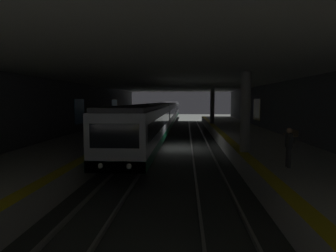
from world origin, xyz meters
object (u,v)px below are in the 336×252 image
Objects in this scene: bench_left_mid at (291,134)px; metro_train at (163,114)px; bench_right_mid at (107,121)px; bench_right_far at (112,119)px; person_walking_mid at (289,146)px; pillar_far at (212,106)px; person_waiting_near at (129,116)px; pillar_near at (245,112)px; person_standing_far at (106,123)px.

metro_train is at bearing 28.95° from bench_left_mid.
bench_right_mid is 1.00× the size of bench_right_far.
person_walking_mid is at bearing 159.65° from bench_left_mid.
metro_train is 22.18m from bench_left_mid.
pillar_far reaches higher than person_waiting_near.
pillar_near is at bearing 180.00° from pillar_far.
person_waiting_near is 1.08× the size of person_standing_far.
bench_left_mid is 21.30m from person_waiting_near.
person_waiting_near is 26.30m from person_walking_mid.
person_standing_far is at bearing 47.70° from pillar_near.
metro_train is 32.83× the size of bench_right_far.
bench_left_mid is at bearing -151.05° from metro_train.
bench_right_mid is at bearing 36.44° from pillar_near.
bench_right_mid is 1.01× the size of person_waiting_near.
pillar_far is 13.03m from bench_right_far.
bench_left_mid is 15.95m from person_standing_far.
person_standing_far is (-13.96, 4.26, -0.14)m from metro_train.
metro_train is 7.44m from bench_right_far.
metro_train is 32.83× the size of bench_left_mid.
person_walking_mid is (-23.74, -14.03, 0.43)m from bench_right_far.
bench_right_mid is 0.97× the size of person_walking_mid.
bench_left_mid is (-19.40, -10.73, -0.45)m from metro_train.
metro_train is at bearing -44.82° from person_waiting_near.
bench_right_mid is at bearing 33.41° from person_walking_mid.
metro_train is 5.73m from person_waiting_near.
metro_train is at bearing -44.93° from bench_right_mid.
metro_train is 31.95× the size of person_walking_mid.
person_waiting_near is at bearing 135.18° from metro_train.
metro_train is at bearing 15.39° from pillar_near.
metro_train is 28.66m from person_walking_mid.
person_standing_far is (9.84, 10.81, -1.44)m from pillar_near.
pillar_near is 23.79m from bench_right_far.
person_walking_mid is (-3.81, -1.14, -1.32)m from pillar_near.
person_walking_mid is (-24.59, -1.14, -1.32)m from pillar_far.
pillar_far is 24.65m from person_walking_mid.
pillar_far is 2.68× the size of bench_left_mid.
bench_right_mid is (-6.35, 6.33, -0.45)m from metro_train.
pillar_far is 13.42m from bench_right_mid.
pillar_near is at bearing 136.42° from bench_left_mid.
person_walking_mid reaches higher than person_waiting_near.
person_walking_mid is 1.12× the size of person_standing_far.
bench_right_mid is 3.26m from person_waiting_near.
person_walking_mid is (-21.26, -14.03, 0.43)m from bench_right_mid.
bench_left_mid is 23.08m from bench_right_far.
pillar_far is 0.08× the size of metro_train.
bench_left_mid is 0.97× the size of person_walking_mid.
person_waiting_near is at bearing -1.27° from person_standing_far.
bench_right_far is (19.93, 12.88, -1.75)m from pillar_near.
person_standing_far is at bearing 41.21° from person_walking_mid.
bench_right_far is at bearing 0.00° from bench_right_mid.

